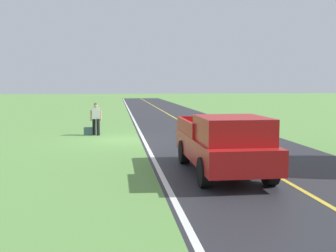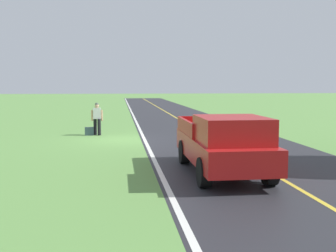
% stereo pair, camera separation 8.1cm
% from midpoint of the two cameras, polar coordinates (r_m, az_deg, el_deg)
% --- Properties ---
extents(ground_plane, '(200.00, 200.00, 0.00)m').
position_cam_midpoint_polar(ground_plane, '(19.92, -5.99, -1.97)').
color(ground_plane, '#609347').
extents(road_surface, '(7.15, 120.00, 0.00)m').
position_cam_midpoint_polar(road_surface, '(20.46, 6.32, -1.76)').
color(road_surface, '#28282D').
rests_on(road_surface, ground).
extents(lane_edge_line, '(0.16, 117.60, 0.00)m').
position_cam_midpoint_polar(lane_edge_line, '(19.96, -3.21, -1.91)').
color(lane_edge_line, silver).
rests_on(lane_edge_line, ground).
extents(lane_centre_line, '(0.14, 117.60, 0.00)m').
position_cam_midpoint_polar(lane_centre_line, '(20.46, 6.32, -1.75)').
color(lane_centre_line, gold).
rests_on(lane_centre_line, ground).
extents(hitchhiker_walking, '(0.62, 0.51, 1.75)m').
position_cam_midpoint_polar(hitchhiker_walking, '(21.96, -9.89, 1.28)').
color(hitchhiker_walking, black).
rests_on(hitchhiker_walking, ground).
extents(suitcase_carried, '(0.46, 0.21, 0.44)m').
position_cam_midpoint_polar(suitcase_carried, '(21.97, -10.95, -0.73)').
color(suitcase_carried, '#384C56').
rests_on(suitcase_carried, ground).
extents(pickup_truck_passing, '(2.11, 5.41, 1.82)m').
position_cam_midpoint_polar(pickup_truck_passing, '(12.24, 8.09, -2.37)').
color(pickup_truck_passing, '#B21919').
rests_on(pickup_truck_passing, ground).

